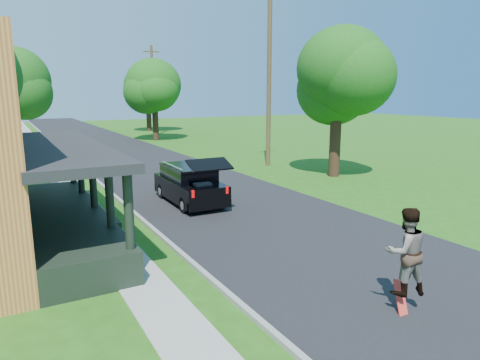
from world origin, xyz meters
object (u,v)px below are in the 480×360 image
black_suv (190,184)px  skateboarder (406,251)px  utility_pole_near (269,76)px  tree_right_near (337,75)px

black_suv → skateboarder: size_ratio=2.45×
skateboarder → utility_pole_near: bearing=-98.0°
skateboarder → tree_right_near: size_ratio=0.23×
black_suv → tree_right_near: (9.66, 1.72, 4.86)m
skateboarder → black_suv: bearing=-71.7°
black_suv → utility_pole_near: 11.83m
black_suv → utility_pole_near: (8.40, 6.68, 4.98)m
utility_pole_near → black_suv: bearing=-147.1°
skateboarder → tree_right_near: (9.26, 12.79, 4.32)m
skateboarder → tree_right_near: tree_right_near is taller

